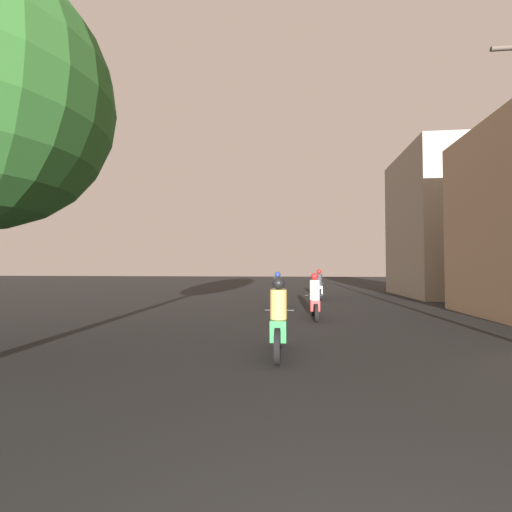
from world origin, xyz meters
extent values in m
cylinder|color=black|center=(-0.75, 6.44, 0.31)|extent=(0.10, 0.62, 0.62)
cylinder|color=black|center=(-0.75, 5.15, 0.31)|extent=(0.10, 0.62, 0.62)
cube|color=#1E6B33|center=(-0.75, 5.80, 0.51)|extent=(0.30, 0.81, 0.39)
cylinder|color=black|center=(-0.75, 6.22, 0.80)|extent=(0.60, 0.04, 0.04)
cylinder|color=#B28E47|center=(-0.75, 5.72, 0.98)|extent=(0.32, 0.32, 0.56)
sphere|color=black|center=(-0.75, 5.72, 1.38)|extent=(0.24, 0.24, 0.24)
cylinder|color=black|center=(0.25, 11.25, 0.28)|extent=(0.10, 0.56, 0.56)
cylinder|color=black|center=(0.25, 9.85, 0.28)|extent=(0.10, 0.56, 0.56)
cube|color=red|center=(0.25, 10.55, 0.45)|extent=(0.30, 0.71, 0.34)
cylinder|color=black|center=(0.25, 11.00, 0.72)|extent=(0.60, 0.04, 0.04)
cylinder|color=silver|center=(0.25, 10.48, 0.95)|extent=(0.32, 0.32, 0.64)
sphere|color=#A51919|center=(0.25, 10.48, 1.39)|extent=(0.24, 0.24, 0.24)
cylinder|color=black|center=(-1.07, 14.11, 0.31)|extent=(0.10, 0.62, 0.62)
cylinder|color=black|center=(-1.07, 12.64, 0.31)|extent=(0.10, 0.62, 0.62)
cube|color=orange|center=(-1.07, 13.37, 0.49)|extent=(0.30, 0.73, 0.35)
cylinder|color=black|center=(-1.07, 13.85, 0.76)|extent=(0.60, 0.04, 0.04)
cylinder|color=#4C514C|center=(-1.07, 13.30, 0.96)|extent=(0.32, 0.32, 0.60)
sphere|color=navy|center=(-1.07, 13.30, 1.38)|extent=(0.24, 0.24, 0.24)
cylinder|color=black|center=(0.93, 18.14, 0.30)|extent=(0.10, 0.60, 0.60)
cylinder|color=black|center=(0.93, 16.71, 0.30)|extent=(0.10, 0.60, 0.60)
cube|color=silver|center=(0.93, 17.42, 0.51)|extent=(0.30, 0.92, 0.42)
cylinder|color=black|center=(0.93, 17.89, 0.82)|extent=(0.60, 0.04, 0.04)
cylinder|color=#2D2D33|center=(0.93, 17.33, 1.03)|extent=(0.32, 0.32, 0.62)
sphere|color=#A51919|center=(0.93, 17.33, 1.45)|extent=(0.24, 0.24, 0.24)
cube|color=gray|center=(8.20, 20.03, 4.21)|extent=(4.47, 6.90, 8.41)
camera|label=1|loc=(-0.50, -0.87, 1.70)|focal=24.00mm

